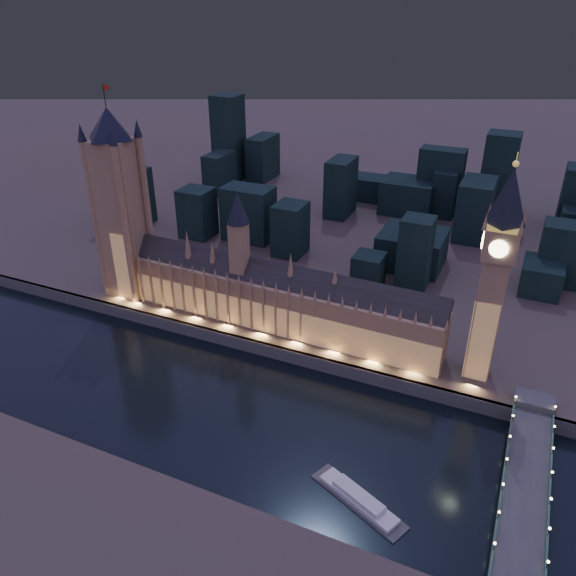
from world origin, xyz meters
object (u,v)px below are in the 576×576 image
at_px(palace_of_westminster, 270,296).
at_px(river_boat, 358,499).
at_px(victoria_tower, 119,197).
at_px(westminster_bridge, 525,483).
at_px(elizabeth_tower, 497,261).

relative_size(palace_of_westminster, river_boat, 4.53).
height_order(palace_of_westminster, victoria_tower, victoria_tower).
bearing_deg(westminster_bridge, victoria_tower, 165.16).
bearing_deg(palace_of_westminster, victoria_tower, 179.90).
bearing_deg(elizabeth_tower, westminster_bridge, -66.20).
relative_size(victoria_tower, river_boat, 2.88).
distance_m(victoria_tower, elizabeth_tower, 218.00).
height_order(victoria_tower, river_boat, victoria_tower).
bearing_deg(river_boat, westminster_bridge, 27.86).
height_order(elizabeth_tower, westminster_bridge, elizabeth_tower).
height_order(palace_of_westminster, river_boat, palace_of_westminster).
distance_m(victoria_tower, river_boat, 221.96).
bearing_deg(victoria_tower, palace_of_westminster, -0.10).
xyz_separation_m(palace_of_westminster, westminster_bridge, (146.34, -65.20, -20.38)).
bearing_deg(victoria_tower, river_boat, -27.46).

